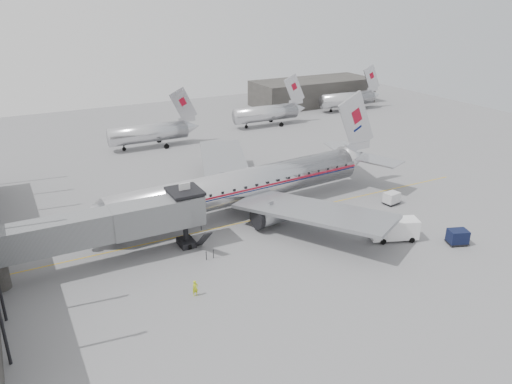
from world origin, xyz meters
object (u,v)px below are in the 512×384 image
baggage_cart_navy (458,237)px  baggage_cart_white (392,198)px  airliner (246,185)px  service_van (395,229)px  ramp_worker (195,288)px

baggage_cart_navy → baggage_cart_white: size_ratio=1.15×
airliner → service_van: (10.88, -15.02, -2.10)m
baggage_cart_white → ramp_worker: 31.54m
airliner → service_van: bearing=-58.6°
baggage_cart_white → baggage_cart_navy: bearing=-106.0°
ramp_worker → baggage_cart_navy: bearing=-12.1°
airliner → service_van: 18.66m
airliner → ramp_worker: bearing=-135.0°
airliner → baggage_cart_navy: bearing=-54.0°
ramp_worker → baggage_cart_white: bearing=10.4°
ramp_worker → airliner: bearing=45.3°
airliner → ramp_worker: airliner is taller
service_van → baggage_cart_white: bearing=70.8°
service_van → baggage_cart_navy: 6.76m
baggage_cart_white → ramp_worker: size_ratio=1.44×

